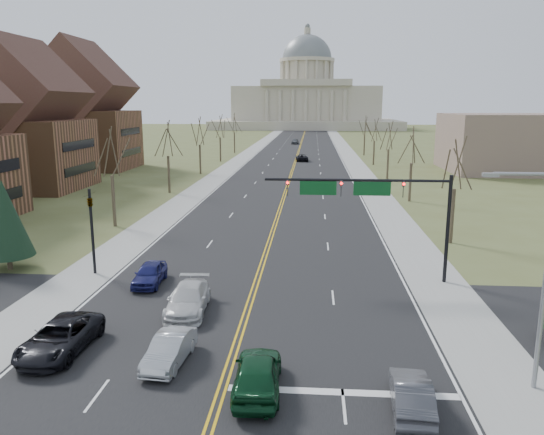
% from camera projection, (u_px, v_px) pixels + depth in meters
% --- Properties ---
extents(ground, '(600.00, 600.00, 0.00)m').
position_uv_depth(ground, '(226.00, 376.00, 23.16)').
color(ground, '#50552A').
rests_on(ground, ground).
extents(road, '(20.00, 380.00, 0.01)m').
position_uv_depth(road, '(298.00, 153.00, 130.41)').
color(road, black).
rests_on(road, ground).
extents(cross_road, '(120.00, 14.00, 0.01)m').
position_uv_depth(cross_road, '(244.00, 321.00, 29.01)').
color(cross_road, black).
rests_on(cross_road, ground).
extents(sidewalk_left, '(4.00, 380.00, 0.03)m').
position_uv_depth(sidewalk_left, '(250.00, 152.00, 131.31)').
color(sidewalk_left, gray).
rests_on(sidewalk_left, ground).
extents(sidewalk_right, '(4.00, 380.00, 0.03)m').
position_uv_depth(sidewalk_right, '(347.00, 153.00, 129.50)').
color(sidewalk_right, gray).
rests_on(sidewalk_right, ground).
extents(center_line, '(0.42, 380.00, 0.01)m').
position_uv_depth(center_line, '(298.00, 153.00, 130.41)').
color(center_line, gold).
rests_on(center_line, road).
extents(edge_line_left, '(0.15, 380.00, 0.01)m').
position_uv_depth(edge_line_left, '(259.00, 152.00, 131.14)').
color(edge_line_left, silver).
rests_on(edge_line_left, road).
extents(edge_line_right, '(0.15, 380.00, 0.01)m').
position_uv_depth(edge_line_right, '(338.00, 153.00, 129.67)').
color(edge_line_right, silver).
rests_on(edge_line_right, road).
extents(stop_bar, '(9.50, 0.50, 0.01)m').
position_uv_depth(stop_bar, '(343.00, 392.00, 21.81)').
color(stop_bar, silver).
rests_on(stop_bar, road).
extents(capitol, '(90.00, 60.00, 50.00)m').
position_uv_depth(capitol, '(306.00, 99.00, 263.85)').
color(capitol, '#BAAD9B').
rests_on(capitol, ground).
extents(signal_mast, '(12.12, 0.44, 7.20)m').
position_uv_depth(signal_mast, '(371.00, 196.00, 34.56)').
color(signal_mast, black).
rests_on(signal_mast, ground).
extents(signal_left, '(0.32, 0.36, 6.00)m').
position_uv_depth(signal_left, '(91.00, 222.00, 36.41)').
color(signal_left, black).
rests_on(signal_left, ground).
extents(street_light, '(2.90, 0.25, 9.07)m').
position_uv_depth(street_light, '(540.00, 268.00, 21.11)').
color(street_light, gray).
rests_on(street_light, ground).
extents(tree_r_0, '(3.74, 3.74, 8.50)m').
position_uv_depth(tree_r_0, '(456.00, 167.00, 44.03)').
color(tree_r_0, '#3B3123').
rests_on(tree_r_0, ground).
extents(tree_l_0, '(3.96, 3.96, 9.00)m').
position_uv_depth(tree_l_0, '(111.00, 155.00, 50.17)').
color(tree_l_0, '#3B3123').
rests_on(tree_l_0, ground).
extents(tree_r_1, '(3.74, 3.74, 8.50)m').
position_uv_depth(tree_r_1, '(412.00, 148.00, 63.53)').
color(tree_r_1, '#3B3123').
rests_on(tree_r_1, ground).
extents(tree_l_1, '(3.96, 3.96, 9.00)m').
position_uv_depth(tree_l_1, '(167.00, 141.00, 69.67)').
color(tree_l_1, '#3B3123').
rests_on(tree_l_1, ground).
extents(tree_r_2, '(3.74, 3.74, 8.50)m').
position_uv_depth(tree_r_2, '(389.00, 137.00, 83.03)').
color(tree_r_2, '#3B3123').
rests_on(tree_r_2, ground).
extents(tree_l_2, '(3.96, 3.96, 9.00)m').
position_uv_depth(tree_l_2, '(199.00, 133.00, 89.17)').
color(tree_l_2, '#3B3123').
rests_on(tree_l_2, ground).
extents(tree_r_3, '(3.74, 3.74, 8.50)m').
position_uv_depth(tree_r_3, '(375.00, 131.00, 102.53)').
color(tree_r_3, '#3B3123').
rests_on(tree_r_3, ground).
extents(tree_l_3, '(3.96, 3.96, 9.00)m').
position_uv_depth(tree_l_3, '(220.00, 128.00, 108.67)').
color(tree_l_3, '#3B3123').
rests_on(tree_l_3, ground).
extents(tree_r_4, '(3.74, 3.74, 8.50)m').
position_uv_depth(tree_r_4, '(365.00, 127.00, 122.03)').
color(tree_r_4, '#3B3123').
rests_on(tree_r_4, ground).
extents(tree_l_4, '(3.96, 3.96, 9.00)m').
position_uv_depth(tree_l_4, '(234.00, 124.00, 128.17)').
color(tree_l_4, '#3B3123').
rests_on(tree_l_4, ground).
extents(conifer_l, '(3.64, 3.64, 6.50)m').
position_uv_depth(conifer_l, '(5.00, 218.00, 37.38)').
color(conifer_l, '#3B3123').
rests_on(conifer_l, ground).
extents(bldg_left_mid, '(15.10, 14.28, 20.75)m').
position_uv_depth(bldg_left_mid, '(25.00, 127.00, 72.83)').
color(bldg_left_mid, brown).
rests_on(bldg_left_mid, ground).
extents(bldg_left_far, '(17.10, 14.28, 23.25)m').
position_uv_depth(bldg_left_far, '(84.00, 116.00, 96.16)').
color(bldg_left_far, brown).
rests_on(bldg_left_far, ground).
extents(bldg_right_mass, '(25.00, 20.00, 10.00)m').
position_uv_depth(bldg_right_mass, '(520.00, 143.00, 93.21)').
color(bldg_right_mass, '#7C6758').
rests_on(bldg_right_mass, ground).
extents(car_nb_inner_lead, '(2.09, 4.85, 1.63)m').
position_uv_depth(car_nb_inner_lead, '(257.00, 373.00, 21.72)').
color(car_nb_inner_lead, '#0D391D').
rests_on(car_nb_inner_lead, road).
extents(car_nb_outer_lead, '(1.75, 4.26, 1.37)m').
position_uv_depth(car_nb_outer_lead, '(411.00, 395.00, 20.35)').
color(car_nb_outer_lead, '#43444A').
rests_on(car_nb_outer_lead, road).
extents(car_sb_inner_lead, '(1.78, 4.17, 1.34)m').
position_uv_depth(car_sb_inner_lead, '(169.00, 350.00, 24.13)').
color(car_sb_inner_lead, '#A4A8AC').
rests_on(car_sb_inner_lead, road).
extents(car_sb_outer_lead, '(2.67, 5.46, 1.49)m').
position_uv_depth(car_sb_outer_lead, '(60.00, 337.00, 25.22)').
color(car_sb_outer_lead, black).
rests_on(car_sb_outer_lead, road).
extents(car_sb_inner_second, '(2.46, 5.37, 1.52)m').
position_uv_depth(car_sb_inner_second, '(188.00, 299.00, 30.12)').
color(car_sb_inner_second, silver).
rests_on(car_sb_inner_second, road).
extents(car_sb_outer_second, '(1.84, 4.25, 1.43)m').
position_uv_depth(car_sb_outer_second, '(150.00, 274.00, 34.81)').
color(car_sb_outer_second, navy).
rests_on(car_sb_outer_second, road).
extents(car_far_nb, '(2.85, 5.35, 1.43)m').
position_uv_depth(car_far_nb, '(302.00, 157.00, 111.00)').
color(car_far_nb, black).
rests_on(car_far_nb, road).
extents(car_far_sb, '(2.20, 4.79, 1.59)m').
position_uv_depth(car_far_sb, '(295.00, 141.00, 158.44)').
color(car_far_sb, '#4E5256').
rests_on(car_far_sb, road).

